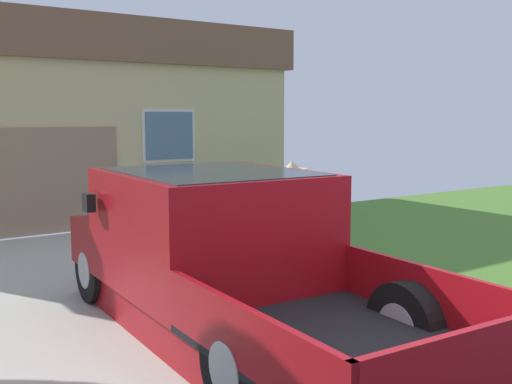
{
  "coord_description": "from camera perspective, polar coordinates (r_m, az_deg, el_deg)",
  "views": [
    {
      "loc": [
        -3.51,
        -2.67,
        2.27
      ],
      "look_at": [
        0.79,
        3.48,
        1.33
      ],
      "focal_mm": 43.49,
      "sensor_mm": 36.0,
      "label": 1
    }
  ],
  "objects": [
    {
      "name": "house_with_garage",
      "position": [
        15.39,
        -18.19,
        6.34
      ],
      "size": [
        9.68,
        5.94,
        4.24
      ],
      "color": "#CAB785",
      "rests_on": "ground"
    },
    {
      "name": "wheeled_trash_bin",
      "position": [
        12.48,
        -0.1,
        -0.54
      ],
      "size": [
        0.6,
        0.72,
        1.11
      ],
      "color": "#286B38",
      "rests_on": "ground"
    },
    {
      "name": "handbag",
      "position": [
        7.72,
        3.2,
        -9.11
      ],
      "size": [
        0.32,
        0.21,
        0.38
      ],
      "color": "tan",
      "rests_on": "ground"
    },
    {
      "name": "pickup_truck",
      "position": [
        6.6,
        -3.13,
        -6.06
      ],
      "size": [
        2.28,
        5.52,
        1.67
      ],
      "rotation": [
        0.0,
        0.0,
        -0.05
      ],
      "color": "maroon",
      "rests_on": "ground"
    },
    {
      "name": "person_with_hat",
      "position": [
        7.91,
        3.3,
        -2.46
      ],
      "size": [
        0.42,
        0.4,
        1.69
      ],
      "rotation": [
        0.0,
        0.0,
        -2.42
      ],
      "color": "#333842",
      "rests_on": "ground"
    }
  ]
}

